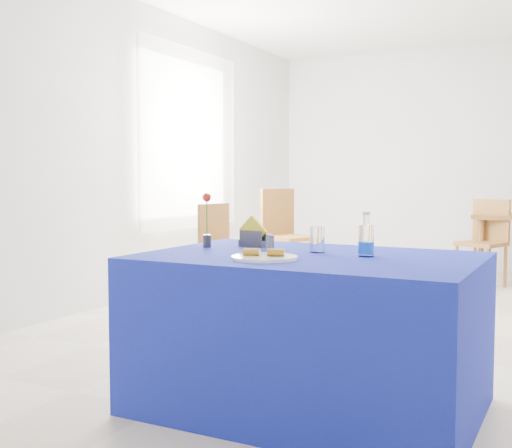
{
  "coord_description": "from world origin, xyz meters",
  "views": [
    {
      "loc": [
        1.28,
        -4.85,
        1.13
      ],
      "look_at": [
        -0.09,
        -2.19,
        0.92
      ],
      "focal_mm": 45.0,
      "sensor_mm": 36.0,
      "label": 1
    }
  ],
  "objects_px": {
    "blue_table": "(309,331)",
    "chair_win_a": "(222,246)",
    "water_bottle": "(366,242)",
    "chair_win_b": "(285,229)",
    "plate": "(264,258)",
    "chair_bg_left": "(486,236)"
  },
  "relations": [
    {
      "from": "chair_bg_left",
      "to": "chair_win_a",
      "type": "relative_size",
      "value": 1.02
    },
    {
      "from": "blue_table",
      "to": "plate",
      "type": "bearing_deg",
      "value": -115.43
    },
    {
      "from": "chair_bg_left",
      "to": "blue_table",
      "type": "bearing_deg",
      "value": -71.58
    },
    {
      "from": "blue_table",
      "to": "chair_bg_left",
      "type": "bearing_deg",
      "value": 86.37
    },
    {
      "from": "plate",
      "to": "chair_win_a",
      "type": "height_order",
      "value": "chair_win_a"
    },
    {
      "from": "plate",
      "to": "chair_win_b",
      "type": "relative_size",
      "value": 0.3
    },
    {
      "from": "water_bottle",
      "to": "chair_win_b",
      "type": "xyz_separation_m",
      "value": [
        -1.93,
        3.25,
        -0.24
      ]
    },
    {
      "from": "chair_win_a",
      "to": "chair_bg_left",
      "type": "bearing_deg",
      "value": -35.02
    },
    {
      "from": "chair_win_a",
      "to": "chair_win_b",
      "type": "bearing_deg",
      "value": 5.54
    },
    {
      "from": "blue_table",
      "to": "chair_win_a",
      "type": "distance_m",
      "value": 2.78
    },
    {
      "from": "chair_bg_left",
      "to": "chair_win_b",
      "type": "xyz_separation_m",
      "value": [
        -1.93,
        -0.87,
        0.06
      ]
    },
    {
      "from": "plate",
      "to": "water_bottle",
      "type": "bearing_deg",
      "value": 40.65
    },
    {
      "from": "blue_table",
      "to": "water_bottle",
      "type": "distance_m",
      "value": 0.53
    },
    {
      "from": "plate",
      "to": "chair_win_b",
      "type": "height_order",
      "value": "chair_win_b"
    },
    {
      "from": "chair_win_a",
      "to": "plate",
      "type": "bearing_deg",
      "value": -136.12
    },
    {
      "from": "chair_bg_left",
      "to": "water_bottle",
      "type": "bearing_deg",
      "value": -68.02
    },
    {
      "from": "plate",
      "to": "chair_bg_left",
      "type": "distance_m",
      "value": 4.47
    },
    {
      "from": "plate",
      "to": "blue_table",
      "type": "bearing_deg",
      "value": 64.57
    },
    {
      "from": "blue_table",
      "to": "chair_win_b",
      "type": "height_order",
      "value": "chair_win_b"
    },
    {
      "from": "plate",
      "to": "chair_win_b",
      "type": "xyz_separation_m",
      "value": [
        -1.55,
        3.58,
        -0.17
      ]
    },
    {
      "from": "blue_table",
      "to": "chair_win_a",
      "type": "bearing_deg",
      "value": 129.22
    },
    {
      "from": "water_bottle",
      "to": "chair_win_a",
      "type": "relative_size",
      "value": 0.24
    }
  ]
}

